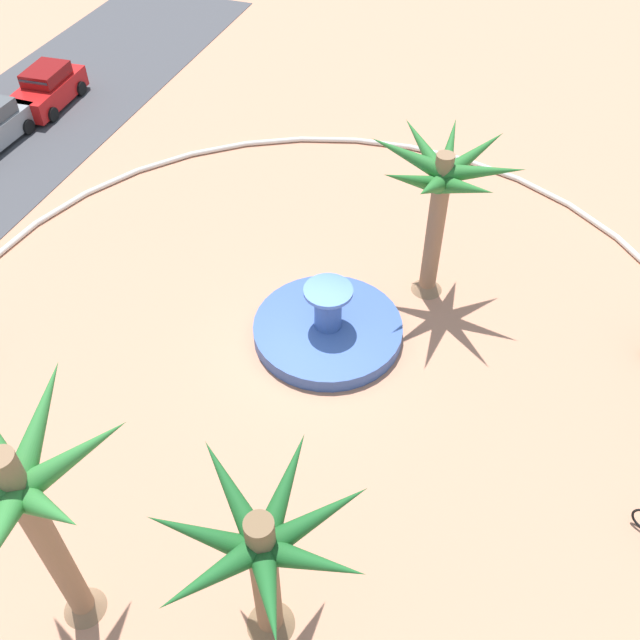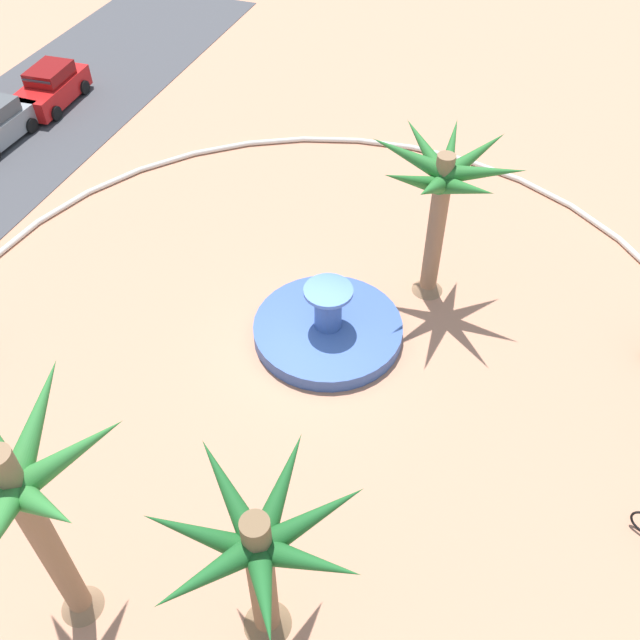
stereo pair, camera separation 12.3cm
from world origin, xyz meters
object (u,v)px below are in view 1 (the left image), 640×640
(palm_tree_mid_plaza, at_px, (441,187))
(fountain, at_px, (328,328))
(parked_car_rightmost, at_px, (48,89))
(palm_tree_by_curb, at_px, (263,554))
(palm_tree_near_fountain, at_px, (23,501))

(palm_tree_mid_plaza, bearing_deg, fountain, 142.06)
(palm_tree_mid_plaza, relative_size, parked_car_rightmost, 1.30)
(palm_tree_by_curb, bearing_deg, palm_tree_mid_plaza, -3.57)
(parked_car_rightmost, bearing_deg, fountain, -120.25)
(palm_tree_by_curb, bearing_deg, fountain, 10.70)
(palm_tree_near_fountain, distance_m, palm_tree_by_curb, 4.38)
(parked_car_rightmost, bearing_deg, palm_tree_mid_plaza, -109.13)
(fountain, distance_m, palm_tree_near_fountain, 10.93)
(fountain, bearing_deg, palm_tree_mid_plaza, -37.94)
(parked_car_rightmost, bearing_deg, palm_tree_by_curb, -135.35)
(fountain, height_order, palm_tree_near_fountain, palm_tree_near_fountain)
(fountain, distance_m, parked_car_rightmost, 18.99)
(palm_tree_mid_plaza, bearing_deg, palm_tree_by_curb, 176.43)
(fountain, relative_size, palm_tree_near_fountain, 0.73)
(palm_tree_near_fountain, bearing_deg, palm_tree_by_curb, -75.49)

